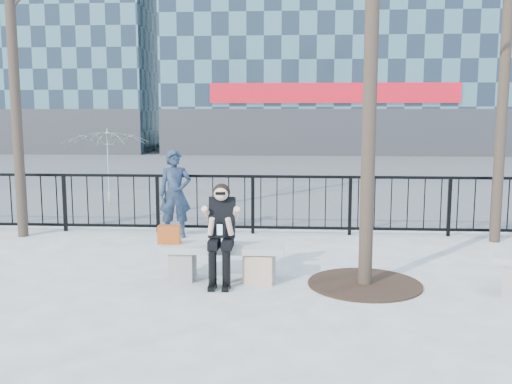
{
  "coord_description": "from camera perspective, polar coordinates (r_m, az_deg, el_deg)",
  "views": [
    {
      "loc": [
        0.93,
        -7.47,
        2.27
      ],
      "look_at": [
        0.4,
        0.8,
        1.1
      ],
      "focal_mm": 40.0,
      "sensor_mm": 36.0,
      "label": 1
    }
  ],
  "objects": [
    {
      "name": "ground",
      "position": [
        7.86,
        -3.32,
        -8.76
      ],
      "size": [
        120.0,
        120.0,
        0.0
      ],
      "primitive_type": "plane",
      "color": "gray",
      "rests_on": "ground"
    },
    {
      "name": "street_surface",
      "position": [
        22.6,
        1.28,
        2.3
      ],
      "size": [
        60.0,
        23.0,
        0.01
      ],
      "primitive_type": "cube",
      "color": "#474747",
      "rests_on": "ground"
    },
    {
      "name": "railing",
      "position": [
        10.65,
        -1.39,
        -1.24
      ],
      "size": [
        14.0,
        0.06,
        1.1
      ],
      "color": "black",
      "rests_on": "ground"
    },
    {
      "name": "tree_grate",
      "position": [
        7.77,
        10.81,
        -9.01
      ],
      "size": [
        1.5,
        1.5,
        0.02
      ],
      "primitive_type": "cylinder",
      "color": "black",
      "rests_on": "ground"
    },
    {
      "name": "bench_main",
      "position": [
        7.78,
        -3.34,
        -6.64
      ],
      "size": [
        1.65,
        0.46,
        0.49
      ],
      "color": "slate",
      "rests_on": "ground"
    },
    {
      "name": "seated_woman",
      "position": [
        7.54,
        -3.51,
        -4.23
      ],
      "size": [
        0.5,
        0.64,
        1.34
      ],
      "color": "black",
      "rests_on": "ground"
    },
    {
      "name": "handbag",
      "position": [
        7.85,
        -8.67,
        -4.24
      ],
      "size": [
        0.31,
        0.15,
        0.25
      ],
      "primitive_type": "cube",
      "rotation": [
        0.0,
        0.0,
        0.04
      ],
      "color": "#A73F14",
      "rests_on": "bench_main"
    },
    {
      "name": "shopping_bag",
      "position": [
        7.62,
        0.27,
        -7.79
      ],
      "size": [
        0.43,
        0.24,
        0.38
      ],
      "primitive_type": "cube",
      "rotation": [
        0.0,
        0.0,
        -0.23
      ],
      "color": "#C7B08D",
      "rests_on": "ground"
    },
    {
      "name": "standing_man",
      "position": [
        10.38,
        -8.09,
        -0.19
      ],
      "size": [
        0.66,
        0.52,
        1.59
      ],
      "primitive_type": "imported",
      "rotation": [
        0.0,
        0.0,
        0.26
      ],
      "color": "black",
      "rests_on": "ground"
    },
    {
      "name": "vendor_umbrella",
      "position": [
        14.39,
        -14.69,
        2.47
      ],
      "size": [
        2.72,
        2.74,
        1.88
      ],
      "primitive_type": "imported",
      "rotation": [
        0.0,
        0.0,
        -0.42
      ],
      "color": "yellow",
      "rests_on": "ground"
    }
  ]
}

